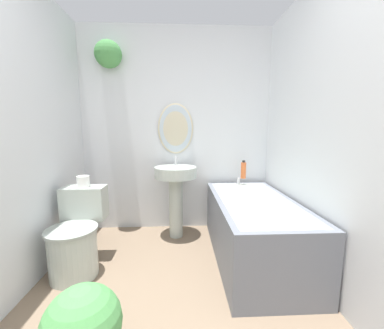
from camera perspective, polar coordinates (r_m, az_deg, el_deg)
The scene contains 9 objects.
wall_back at distance 2.88m, azimuth -4.85°, elevation 9.27°, with size 2.34×0.30×2.40m.
wall_left at distance 2.07m, azimuth -38.15°, elevation 6.17°, with size 0.06×2.45×2.40m.
wall_right at distance 2.01m, azimuth 30.34°, elevation 6.80°, with size 0.06×2.45×2.40m.
toilet at distance 2.33m, azimuth -26.17°, elevation -15.53°, with size 0.41×0.60×0.70m.
pedestal_sink at distance 2.66m, azimuth -3.97°, elevation -5.17°, with size 0.47×0.47×0.91m.
bathtub at distance 2.38m, azimuth 14.71°, elevation -14.58°, with size 0.72×1.45×0.65m.
shampoo_bottle at distance 2.82m, azimuth 12.36°, elevation -1.32°, with size 0.06×0.06×0.21m.
potted_plant at distance 1.48m, azimuth -24.95°, elevation -32.29°, with size 0.37×0.37×0.47m.
toilet_paper_roll at distance 2.38m, azimuth -24.88°, elevation -3.74°, with size 0.11×0.11×0.10m.
Camera 1 is at (0.05, -0.53, 1.22)m, focal length 22.00 mm.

